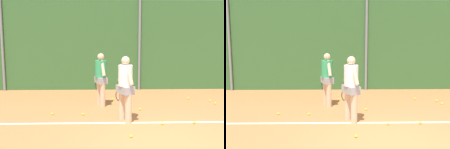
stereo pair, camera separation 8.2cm
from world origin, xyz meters
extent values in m
plane|color=#C67542|center=(0.00, 1.74, 0.00)|extent=(28.63, 28.63, 0.00)
cube|color=#386633|center=(0.00, 5.94, 1.77)|extent=(18.61, 0.25, 3.54)
cylinder|color=gray|center=(-5.37, 5.77, 1.93)|extent=(0.10, 0.10, 3.86)
cylinder|color=gray|center=(0.00, 5.77, 1.93)|extent=(0.10, 0.10, 3.86)
cube|color=white|center=(0.00, 1.52, 0.00)|extent=(13.60, 0.10, 0.01)
cylinder|color=beige|center=(-0.78, 1.50, 0.39)|extent=(0.17, 0.17, 0.77)
cylinder|color=beige|center=(-0.93, 1.81, 0.39)|extent=(0.17, 0.17, 0.77)
cube|color=#99999E|center=(-0.86, 1.65, 0.87)|extent=(0.50, 0.59, 0.21)
cylinder|color=white|center=(-0.86, 1.65, 1.25)|extent=(0.38, 0.38, 0.55)
sphere|color=beige|center=(-0.86, 1.65, 1.65)|extent=(0.22, 0.22, 0.22)
cylinder|color=beige|center=(-0.76, 1.46, 1.29)|extent=(0.20, 0.29, 0.52)
cylinder|color=beige|center=(-0.95, 1.85, 1.29)|extent=(0.20, 0.29, 0.52)
cylinder|color=black|center=(-1.03, 1.90, 0.92)|extent=(0.03, 0.03, 0.28)
torus|color=#26262B|center=(-1.03, 1.90, 0.65)|extent=(0.15, 0.27, 0.28)
cylinder|color=beige|center=(-1.46, 3.17, 0.37)|extent=(0.16, 0.16, 0.74)
cylinder|color=beige|center=(-1.57, 3.48, 0.37)|extent=(0.16, 0.16, 0.74)
cube|color=#99999E|center=(-1.51, 3.32, 0.84)|extent=(0.44, 0.56, 0.20)
cylinder|color=#339E60|center=(-1.51, 3.32, 1.20)|extent=(0.36, 0.36, 0.53)
sphere|color=beige|center=(-1.51, 3.32, 1.58)|extent=(0.21, 0.21, 0.21)
cylinder|color=beige|center=(-1.44, 3.13, 1.24)|extent=(0.17, 0.29, 0.50)
cylinder|color=beige|center=(-1.58, 3.52, 1.24)|extent=(0.17, 0.29, 0.50)
cylinder|color=black|center=(-1.66, 3.58, 0.88)|extent=(0.03, 0.03, 0.28)
torus|color=#26262B|center=(-1.66, 3.58, 0.61)|extent=(0.12, 0.28, 0.28)
sphere|color=#CCDB33|center=(2.20, 3.77, 0.03)|extent=(0.07, 0.07, 0.07)
sphere|color=#CCDB33|center=(0.95, 1.38, 0.03)|extent=(0.07, 0.07, 0.07)
sphere|color=#CCDB33|center=(-2.92, 2.30, 0.03)|extent=(0.07, 0.07, 0.07)
sphere|color=#CCDB33|center=(-0.81, 0.44, 0.03)|extent=(0.07, 0.07, 0.07)
sphere|color=#CCDB33|center=(2.24, 3.38, 0.03)|extent=(0.07, 0.07, 0.07)
sphere|color=#CCDB33|center=(-2.03, 2.25, 0.03)|extent=(0.07, 0.07, 0.07)
sphere|color=#CCDB33|center=(1.55, 4.08, 0.03)|extent=(0.07, 0.07, 0.07)
sphere|color=#CCDB33|center=(-1.12, 4.03, 0.03)|extent=(0.07, 0.07, 0.07)
sphere|color=#CCDB33|center=(0.09, 1.32, 0.03)|extent=(0.07, 0.07, 0.07)
sphere|color=#CCDB33|center=(-0.33, 2.73, 0.03)|extent=(0.07, 0.07, 0.07)
camera|label=1|loc=(-1.44, -6.18, 2.52)|focal=48.62mm
camera|label=2|loc=(-1.36, -6.18, 2.52)|focal=48.62mm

